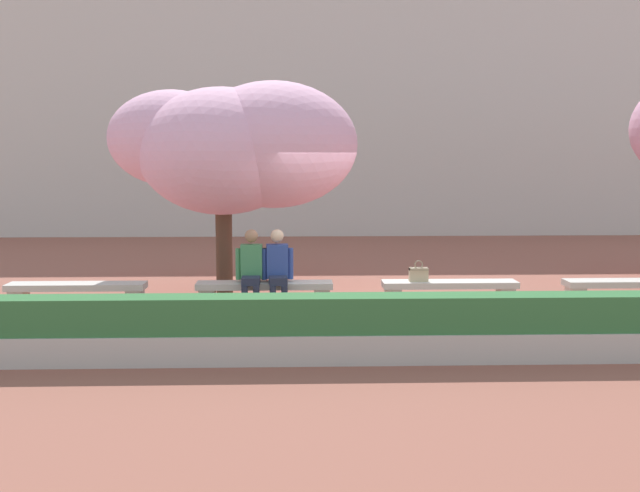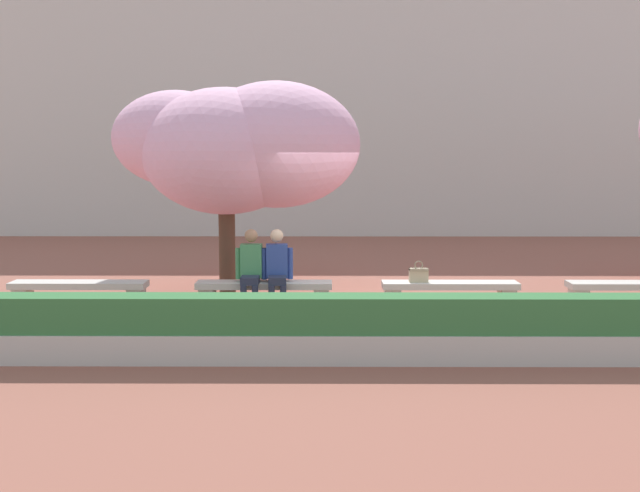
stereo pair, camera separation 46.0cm
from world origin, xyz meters
name	(u,v)px [view 1 (the left image)]	position (x,y,z in m)	size (l,w,h in m)	color
ground_plane	(357,309)	(0.00, 0.00, 0.00)	(100.00, 100.00, 0.00)	#8E5142
building_facade	(326,97)	(0.00, 12.59, 4.26)	(28.00, 4.00, 8.52)	beige
stone_bench_west_end	(77,292)	(-4.45, 0.00, 0.31)	(2.16, 0.42, 0.45)	#BCB7AD
stone_bench_near_west	(265,291)	(-1.48, 0.00, 0.31)	(2.16, 0.42, 0.45)	#BCB7AD
stone_bench_center	(449,289)	(1.48, 0.00, 0.31)	(2.16, 0.42, 0.45)	#BCB7AD
stone_bench_near_east	(631,288)	(4.45, 0.00, 0.31)	(2.16, 0.42, 0.45)	#BCB7AD
person_seated_left	(251,267)	(-1.69, -0.05, 0.70)	(0.51, 0.68, 1.29)	black
person_seated_right	(278,267)	(-1.27, -0.05, 0.70)	(0.51, 0.70, 1.29)	black
handbag	(419,273)	(0.98, -0.01, 0.58)	(0.30, 0.15, 0.34)	tan
cherry_tree_main	(235,147)	(-2.04, 1.48, 2.60)	(4.38, 3.24, 3.74)	#513828
planter_hedge_foreground	(378,329)	(0.00, -2.99, 0.39)	(15.39, 0.50, 0.80)	#BCB7AD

